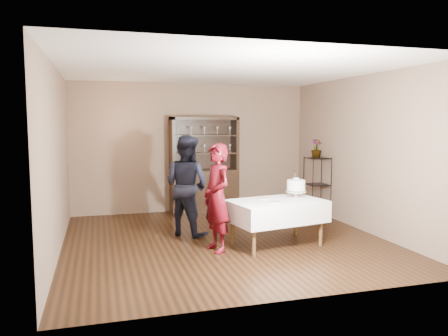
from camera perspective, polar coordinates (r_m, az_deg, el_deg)
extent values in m
plane|color=black|center=(7.14, 0.09, -9.37)|extent=(5.00, 5.00, 0.00)
plane|color=white|center=(6.93, 0.10, 12.70)|extent=(5.00, 5.00, 0.00)
cube|color=#775E4C|center=(9.32, -4.19, 2.65)|extent=(5.00, 0.02, 2.70)
cube|color=#775E4C|center=(6.66, -21.05, 0.93)|extent=(0.02, 5.00, 2.70)
cube|color=#775E4C|center=(7.97, 17.64, 1.82)|extent=(0.02, 5.00, 2.70)
cube|color=black|center=(9.21, -2.60, -3.01)|extent=(1.40, 0.48, 0.90)
cube|color=black|center=(9.32, -2.94, 3.28)|extent=(1.40, 0.03, 1.10)
cube|color=black|center=(9.10, -2.64, 6.49)|extent=(1.40, 0.48, 0.06)
cube|color=black|center=(9.12, -2.62, 1.96)|extent=(1.28, 0.42, 0.02)
cube|color=black|center=(9.10, -2.63, 4.28)|extent=(1.28, 0.42, 0.02)
cylinder|color=black|center=(8.69, 11.51, -2.67)|extent=(0.02, 0.02, 1.20)
cylinder|color=black|center=(8.88, 13.80, -2.54)|extent=(0.02, 0.02, 1.20)
cylinder|color=black|center=(9.04, 10.34, -2.31)|extent=(0.02, 0.02, 1.20)
cylinder|color=black|center=(9.23, 12.57, -2.19)|extent=(0.02, 0.02, 1.20)
cube|color=black|center=(9.03, 11.99, -5.25)|extent=(0.40, 0.40, 0.02)
cube|color=black|center=(8.95, 12.06, -2.11)|extent=(0.40, 0.40, 0.01)
cube|color=black|center=(8.89, 12.14, 1.28)|extent=(0.40, 0.40, 0.02)
cube|color=white|center=(6.76, 6.89, -5.57)|extent=(1.55, 1.11, 0.32)
cylinder|color=#4E371C|center=(6.23, 3.92, -8.50)|extent=(0.06, 0.06, 0.67)
cylinder|color=#4E371C|center=(6.90, 12.53, -7.20)|extent=(0.06, 0.06, 0.67)
cylinder|color=#4E371C|center=(6.78, 1.10, -7.28)|extent=(0.06, 0.06, 0.67)
cylinder|color=#4E371C|center=(7.40, 9.34, -6.24)|extent=(0.06, 0.06, 0.67)
imported|color=#35040F|center=(6.39, -0.93, -3.87)|extent=(0.50, 0.65, 1.59)
imported|color=black|center=(7.34, -4.93, -2.27)|extent=(1.02, 1.03, 1.68)
cylinder|color=silver|center=(7.03, 9.37, -3.78)|extent=(0.18, 0.18, 0.01)
cylinder|color=silver|center=(7.02, 9.37, -3.46)|extent=(0.04, 0.04, 0.09)
cylinder|color=silver|center=(7.02, 9.38, -3.05)|extent=(0.32, 0.32, 0.01)
cylinder|color=#436C33|center=(7.01, 9.38, -2.93)|extent=(0.31, 0.31, 0.02)
cylinder|color=white|center=(7.00, 9.39, -2.28)|extent=(0.37, 0.37, 0.18)
sphere|color=#5F72CC|center=(7.00, 9.60, -1.46)|extent=(0.02, 0.02, 0.02)
cube|color=white|center=(6.95, 9.21, -1.08)|extent=(0.02, 0.02, 0.12)
cube|color=black|center=(6.94, 9.22, -0.46)|extent=(0.02, 0.02, 0.05)
cylinder|color=silver|center=(6.56, 6.68, -4.41)|extent=(0.27, 0.27, 0.01)
cylinder|color=silver|center=(6.82, 5.12, -4.00)|extent=(0.20, 0.20, 0.01)
imported|color=#436C33|center=(8.89, 11.97, 2.51)|extent=(0.24, 0.24, 0.37)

